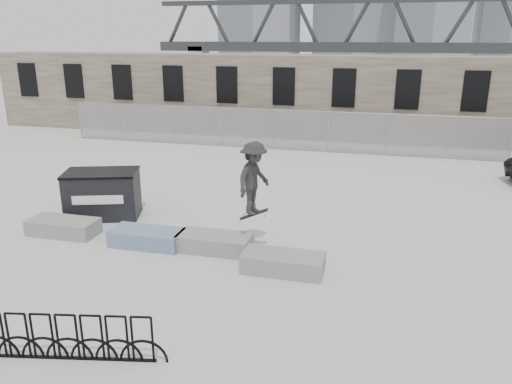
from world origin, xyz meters
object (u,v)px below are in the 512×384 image
Objects in this scene: planter_center_right at (214,242)px; planter_offset at (283,262)px; planter_far_left at (63,226)px; bike_rack at (43,337)px; skateboarder at (254,178)px; planter_center_left at (147,237)px; dumpster at (103,194)px.

planter_offset is at bearing -20.54° from planter_center_right.
planter_far_left is 6.13m from bike_rack.
bike_rack is 6.29m from skateboarder.
dumpster reaches higher than planter_center_left.
bike_rack is (0.49, -5.09, 0.19)m from planter_center_left.
planter_far_left is 1.00× the size of planter_offset.
planter_offset is 6.80m from dumpster.
skateboarder reaches higher than planter_offset.
dumpster is 0.58× the size of bike_rack.
planter_center_left is at bearing 171.03° from planter_offset.
planter_offset is 0.45× the size of bike_rack.
planter_center_right is at bearing 159.46° from planter_offset.
dumpster is at bearing 159.05° from planter_center_right.
bike_rack is at bearing -105.16° from planter_center_right.
planter_far_left and planter_center_right have the same top height.
dumpster is at bearing 159.18° from planter_offset.
planter_offset is 2.33m from skateboarder.
skateboarder is (5.64, 0.38, 1.75)m from planter_far_left.
planter_far_left is 6.72m from planter_offset.
planter_center_left is 4.00m from planter_offset.
planter_offset is (6.68, -0.75, 0.00)m from planter_far_left.
planter_center_right is 5.42m from bike_rack.
skateboarder reaches higher than dumpster.
bike_rack reaches higher than planter_center_left.
planter_center_right is 2.05m from skateboarder.
planter_center_left is 1.91m from planter_center_right.
planter_offset is 5.65m from bike_rack.
planter_far_left is 1.00× the size of planter_center_right.
planter_center_left is 0.94× the size of skateboarder.
planter_far_left is 0.94× the size of skateboarder.
planter_far_left is 0.45× the size of bike_rack.
skateboarder is at bearing 3.89° from planter_far_left.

